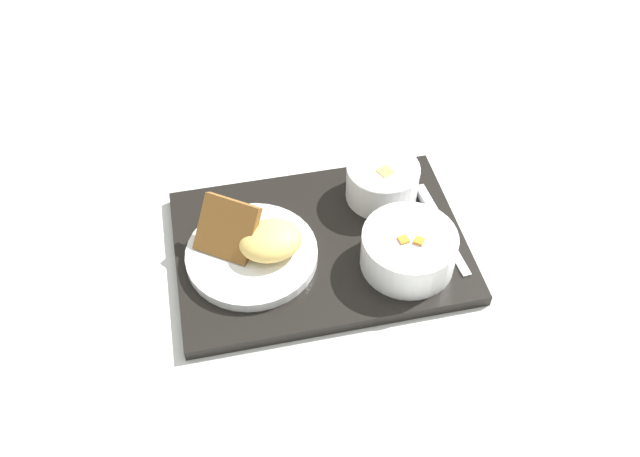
% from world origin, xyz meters
% --- Properties ---
extents(ground_plane, '(4.00, 4.00, 0.00)m').
position_xyz_m(ground_plane, '(0.00, 0.00, 0.00)').
color(ground_plane, silver).
extents(serving_tray, '(0.43, 0.31, 0.02)m').
position_xyz_m(serving_tray, '(0.00, 0.00, 0.01)').
color(serving_tray, black).
rests_on(serving_tray, ground_plane).
extents(bowl_salad, '(0.14, 0.14, 0.06)m').
position_xyz_m(bowl_salad, '(-0.12, 0.06, 0.05)').
color(bowl_salad, white).
rests_on(bowl_salad, serving_tray).
extents(bowl_soup, '(0.11, 0.11, 0.06)m').
position_xyz_m(bowl_soup, '(-0.11, -0.08, 0.05)').
color(bowl_soup, white).
rests_on(bowl_soup, serving_tray).
extents(plate_main, '(0.19, 0.19, 0.08)m').
position_xyz_m(plate_main, '(0.10, 0.01, 0.04)').
color(plate_main, white).
rests_on(plate_main, serving_tray).
extents(knife, '(0.03, 0.18, 0.01)m').
position_xyz_m(knife, '(-0.18, -0.02, 0.02)').
color(knife, silver).
rests_on(knife, serving_tray).
extents(spoon, '(0.05, 0.17, 0.01)m').
position_xyz_m(spoon, '(-0.16, 0.00, 0.02)').
color(spoon, silver).
rests_on(spoon, serving_tray).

